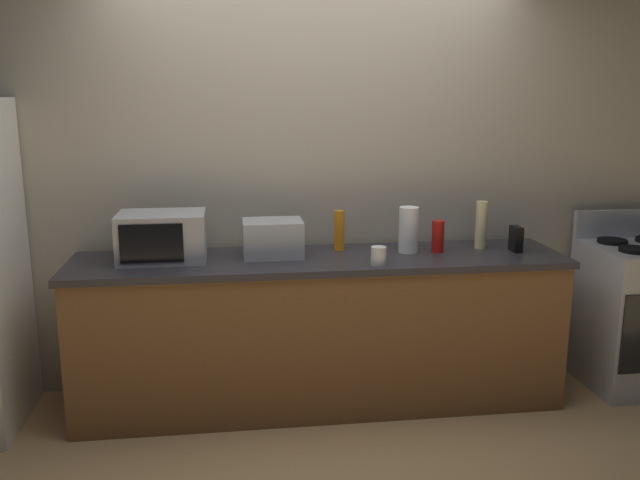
{
  "coord_description": "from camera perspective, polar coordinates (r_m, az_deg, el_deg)",
  "views": [
    {
      "loc": [
        -0.5,
        -3.32,
        1.83
      ],
      "look_at": [
        0.0,
        0.4,
        1.0
      ],
      "focal_mm": 37.76,
      "sensor_mm": 36.0,
      "label": 1
    }
  ],
  "objects": [
    {
      "name": "cordless_phone",
      "position": [
        4.15,
        16.27,
        0.09
      ],
      "size": [
        0.05,
        0.11,
        0.15
      ],
      "primitive_type": "cube",
      "rotation": [
        0.0,
        0.0,
        -0.03
      ],
      "color": "black",
      "rests_on": "counter_run"
    },
    {
      "name": "mug_white",
      "position": [
        3.69,
        4.99,
        -1.34
      ],
      "size": [
        0.08,
        0.08,
        0.1
      ],
      "primitive_type": "cylinder",
      "color": "white",
      "rests_on": "counter_run"
    },
    {
      "name": "counter_run",
      "position": [
        4.0,
        -0.0,
        -7.7
      ],
      "size": [
        2.84,
        0.64,
        0.9
      ],
      "color": "brown",
      "rests_on": "ground_plane"
    },
    {
      "name": "stove_range",
      "position": [
        4.68,
        25.17,
        -5.74
      ],
      "size": [
        0.6,
        0.61,
        1.08
      ],
      "color": "#B7BABF",
      "rests_on": "ground_plane"
    },
    {
      "name": "paper_towel_roll",
      "position": [
        3.99,
        7.53,
        0.86
      ],
      "size": [
        0.12,
        0.12,
        0.27
      ],
      "primitive_type": "cylinder",
      "color": "white",
      "rests_on": "counter_run"
    },
    {
      "name": "toaster_oven",
      "position": [
        3.87,
        -4.03,
        0.15
      ],
      "size": [
        0.34,
        0.26,
        0.21
      ],
      "primitive_type": "cube",
      "color": "#B7BABF",
      "rests_on": "counter_run"
    },
    {
      "name": "microwave",
      "position": [
        3.87,
        -13.25,
        0.28
      ],
      "size": [
        0.48,
        0.35,
        0.27
      ],
      "color": "#B7BABF",
      "rests_on": "counter_run"
    },
    {
      "name": "back_wall",
      "position": [
        4.19,
        -0.75,
        5.89
      ],
      "size": [
        6.4,
        0.1,
        2.7
      ],
      "primitive_type": "cube",
      "color": "#B2A893",
      "rests_on": "ground_plane"
    },
    {
      "name": "bottle_hot_sauce",
      "position": [
        4.03,
        9.95,
        0.31
      ],
      "size": [
        0.07,
        0.07,
        0.19
      ],
      "primitive_type": "cylinder",
      "color": "red",
      "rests_on": "counter_run"
    },
    {
      "name": "bottle_hand_soap",
      "position": [
        4.17,
        13.51,
        1.25
      ],
      "size": [
        0.07,
        0.07,
        0.29
      ],
      "primitive_type": "cylinder",
      "color": "beige",
      "rests_on": "counter_run"
    },
    {
      "name": "bottle_dish_soap",
      "position": [
        4.02,
        1.65,
        0.82
      ],
      "size": [
        0.06,
        0.06,
        0.24
      ],
      "primitive_type": "cylinder",
      "color": "orange",
      "rests_on": "counter_run"
    },
    {
      "name": "ground_plane",
      "position": [
        3.82,
        0.83,
        -16.13
      ],
      "size": [
        8.0,
        8.0,
        0.0
      ],
      "primitive_type": "plane",
      "color": "tan"
    }
  ]
}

